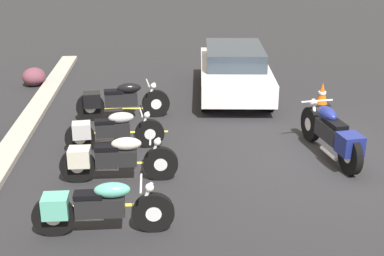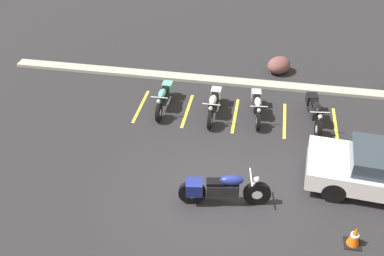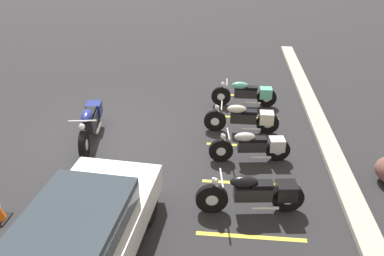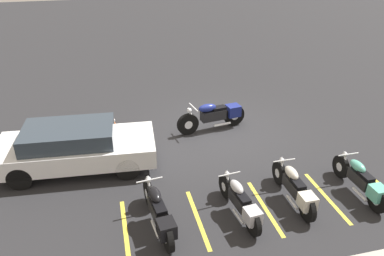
{
  "view_description": "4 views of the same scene",
  "coord_description": "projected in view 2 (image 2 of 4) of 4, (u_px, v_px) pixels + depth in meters",
  "views": [
    {
      "loc": [
        -9.42,
        3.14,
        4.29
      ],
      "look_at": [
        -0.03,
        2.53,
        0.75
      ],
      "focal_mm": 50.0,
      "sensor_mm": 36.0,
      "label": 1
    },
    {
      "loc": [
        0.9,
        -8.81,
        8.72
      ],
      "look_at": [
        -0.96,
        1.53,
        1.1
      ],
      "focal_mm": 42.0,
      "sensor_mm": 36.0,
      "label": 2
    },
    {
      "loc": [
        8.8,
        3.39,
        5.24
      ],
      "look_at": [
        1.24,
        2.66,
        1.08
      ],
      "focal_mm": 35.0,
      "sensor_mm": 36.0,
      "label": 3
    },
    {
      "loc": [
        3.52,
        10.53,
        5.93
      ],
      "look_at": [
        1.19,
        0.98,
        0.78
      ],
      "focal_mm": 35.0,
      "sensor_mm": 36.0,
      "label": 4
    }
  ],
  "objects": [
    {
      "name": "parked_bike_1",
      "position": [
        214.0,
        103.0,
        15.28
      ],
      "size": [
        0.59,
        2.11,
        0.83
      ],
      "rotation": [
        0.0,
        0.0,
        -1.57
      ],
      "color": "black",
      "rests_on": "ground"
    },
    {
      "name": "stall_line_0",
      "position": [
        141.0,
        106.0,
        15.92
      ],
      "size": [
        0.1,
        2.1,
        0.0
      ],
      "primitive_type": "cube",
      "color": "gold",
      "rests_on": "ground"
    },
    {
      "name": "traffic_cone",
      "position": [
        354.0,
        237.0,
        10.78
      ],
      "size": [
        0.4,
        0.4,
        0.59
      ],
      "color": "black",
      "rests_on": "ground"
    },
    {
      "name": "stall_line_3",
      "position": [
        285.0,
        120.0,
        15.2
      ],
      "size": [
        0.1,
        2.1,
        0.0
      ],
      "primitive_type": "cube",
      "color": "gold",
      "rests_on": "ground"
    },
    {
      "name": "landscape_rock_1",
      "position": [
        279.0,
        65.0,
        17.72
      ],
      "size": [
        1.26,
        1.27,
        0.66
      ],
      "primitive_type": "ellipsoid",
      "rotation": [
        0.0,
        0.0,
        0.84
      ],
      "color": "brown",
      "rests_on": "ground"
    },
    {
      "name": "stall_line_1",
      "position": [
        187.0,
        111.0,
        15.68
      ],
      "size": [
        0.1,
        2.1,
        0.0
      ],
      "primitive_type": "cube",
      "color": "gold",
      "rests_on": "ground"
    },
    {
      "name": "parked_bike_3",
      "position": [
        314.0,
        110.0,
        14.88
      ],
      "size": [
        0.67,
        2.21,
        0.87
      ],
      "rotation": [
        0.0,
        0.0,
        -1.46
      ],
      "color": "black",
      "rests_on": "ground"
    },
    {
      "name": "motorcycle_navy_featured",
      "position": [
        220.0,
        189.0,
        11.77
      ],
      "size": [
        2.44,
        0.8,
        0.96
      ],
      "rotation": [
        0.0,
        0.0,
        0.16
      ],
      "color": "black",
      "rests_on": "ground"
    },
    {
      "name": "stall_line_4",
      "position": [
        336.0,
        125.0,
        14.96
      ],
      "size": [
        0.1,
        2.1,
        0.0
      ],
      "primitive_type": "cube",
      "color": "gold",
      "rests_on": "ground"
    },
    {
      "name": "concrete_curb",
      "position": [
        238.0,
        82.0,
        17.17
      ],
      "size": [
        18.0,
        0.5,
        0.12
      ],
      "primitive_type": "cube",
      "color": "#A8A399",
      "rests_on": "ground"
    },
    {
      "name": "parked_bike_0",
      "position": [
        164.0,
        96.0,
        15.63
      ],
      "size": [
        0.59,
        2.1,
        0.83
      ],
      "rotation": [
        0.0,
        0.0,
        -1.56
      ],
      "color": "black",
      "rests_on": "ground"
    },
    {
      "name": "parked_bike_2",
      "position": [
        257.0,
        105.0,
        15.22
      ],
      "size": [
        0.61,
        2.02,
        0.8
      ],
      "rotation": [
        0.0,
        0.0,
        -1.46
      ],
      "color": "black",
      "rests_on": "ground"
    },
    {
      "name": "stall_line_2",
      "position": [
        235.0,
        115.0,
        15.44
      ],
      "size": [
        0.1,
        2.1,
        0.0
      ],
      "primitive_type": "cube",
      "color": "gold",
      "rests_on": "ground"
    },
    {
      "name": "ground",
      "position": [
        217.0,
        196.0,
        12.27
      ],
      "size": [
        60.0,
        60.0,
        0.0
      ],
      "primitive_type": "plane",
      "color": "#262628"
    }
  ]
}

